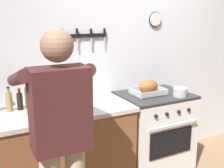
{
  "coord_description": "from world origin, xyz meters",
  "views": [
    {
      "loc": [
        -1.54,
        -1.4,
        1.74
      ],
      "look_at": [
        -0.38,
        0.85,
        1.11
      ],
      "focal_mm": 44.55,
      "sensor_mm": 36.0,
      "label": 1
    }
  ],
  "objects_px": {
    "cutting_board": "(47,111)",
    "bottle_cooking_oil": "(47,98)",
    "bottle_vinegar": "(9,101)",
    "bottle_olive_oil": "(29,97)",
    "stove": "(153,132)",
    "bottle_soy_sauce": "(20,101)",
    "roasting_pan": "(148,88)",
    "saucepan": "(180,92)",
    "person_cook": "(60,135)"
  },
  "relations": [
    {
      "from": "bottle_soy_sauce",
      "to": "bottle_vinegar",
      "type": "xyz_separation_m",
      "value": [
        -0.09,
        0.0,
        0.01
      ]
    },
    {
      "from": "saucepan",
      "to": "bottle_cooking_oil",
      "type": "distance_m",
      "value": 1.38
    },
    {
      "from": "stove",
      "to": "bottle_cooking_oil",
      "type": "xyz_separation_m",
      "value": [
        -1.17,
        0.07,
        0.55
      ]
    },
    {
      "from": "cutting_board",
      "to": "bottle_olive_oil",
      "type": "distance_m",
      "value": 0.23
    },
    {
      "from": "person_cook",
      "to": "cutting_board",
      "type": "relative_size",
      "value": 4.61
    },
    {
      "from": "person_cook",
      "to": "bottle_vinegar",
      "type": "bearing_deg",
      "value": 10.64
    },
    {
      "from": "person_cook",
      "to": "stove",
      "type": "bearing_deg",
      "value": -66.27
    },
    {
      "from": "saucepan",
      "to": "bottle_cooking_oil",
      "type": "bearing_deg",
      "value": 169.31
    },
    {
      "from": "bottle_soy_sauce",
      "to": "bottle_vinegar",
      "type": "bearing_deg",
      "value": 179.46
    },
    {
      "from": "bottle_soy_sauce",
      "to": "bottle_cooking_oil",
      "type": "xyz_separation_m",
      "value": [
        0.24,
        -0.07,
        0.01
      ]
    },
    {
      "from": "cutting_board",
      "to": "bottle_soy_sauce",
      "type": "distance_m",
      "value": 0.28
    },
    {
      "from": "saucepan",
      "to": "stove",
      "type": "bearing_deg",
      "value": 134.62
    },
    {
      "from": "bottle_soy_sauce",
      "to": "bottle_vinegar",
      "type": "relative_size",
      "value": 0.9
    },
    {
      "from": "stove",
      "to": "bottle_soy_sauce",
      "type": "distance_m",
      "value": 1.51
    },
    {
      "from": "person_cook",
      "to": "bottle_soy_sauce",
      "type": "bearing_deg",
      "value": 4.56
    },
    {
      "from": "roasting_pan",
      "to": "bottle_cooking_oil",
      "type": "xyz_separation_m",
      "value": [
        -1.09,
        0.05,
        0.03
      ]
    },
    {
      "from": "bottle_vinegar",
      "to": "bottle_olive_oil",
      "type": "bearing_deg",
      "value": 0.94
    },
    {
      "from": "person_cook",
      "to": "bottle_cooking_oil",
      "type": "xyz_separation_m",
      "value": [
        0.11,
        0.75,
        0.05
      ]
    },
    {
      "from": "person_cook",
      "to": "saucepan",
      "type": "relative_size",
      "value": 10.9
    },
    {
      "from": "saucepan",
      "to": "bottle_cooking_oil",
      "type": "xyz_separation_m",
      "value": [
        -1.36,
        0.26,
        0.05
      ]
    },
    {
      "from": "person_cook",
      "to": "roasting_pan",
      "type": "distance_m",
      "value": 1.39
    },
    {
      "from": "person_cook",
      "to": "saucepan",
      "type": "height_order",
      "value": "person_cook"
    },
    {
      "from": "roasting_pan",
      "to": "saucepan",
      "type": "relative_size",
      "value": 2.31
    },
    {
      "from": "saucepan",
      "to": "bottle_cooking_oil",
      "type": "relative_size",
      "value": 0.64
    },
    {
      "from": "cutting_board",
      "to": "bottle_vinegar",
      "type": "xyz_separation_m",
      "value": [
        -0.29,
        0.17,
        0.08
      ]
    },
    {
      "from": "roasting_pan",
      "to": "bottle_soy_sauce",
      "type": "xyz_separation_m",
      "value": [
        -1.33,
        0.12,
        0.01
      ]
    },
    {
      "from": "bottle_olive_oil",
      "to": "bottle_vinegar",
      "type": "distance_m",
      "value": 0.17
    },
    {
      "from": "stove",
      "to": "person_cook",
      "type": "distance_m",
      "value": 1.53
    },
    {
      "from": "roasting_pan",
      "to": "cutting_board",
      "type": "xyz_separation_m",
      "value": [
        -1.12,
        -0.05,
        -0.06
      ]
    },
    {
      "from": "cutting_board",
      "to": "bottle_cooking_oil",
      "type": "bearing_deg",
      "value": 72.2
    },
    {
      "from": "saucepan",
      "to": "cutting_board",
      "type": "xyz_separation_m",
      "value": [
        -1.39,
        0.15,
        -0.04
      ]
    },
    {
      "from": "cutting_board",
      "to": "bottle_cooking_oil",
      "type": "relative_size",
      "value": 1.51
    },
    {
      "from": "roasting_pan",
      "to": "bottle_vinegar",
      "type": "height_order",
      "value": "bottle_vinegar"
    },
    {
      "from": "cutting_board",
      "to": "bottle_olive_oil",
      "type": "height_order",
      "value": "bottle_olive_oil"
    },
    {
      "from": "bottle_olive_oil",
      "to": "bottle_vinegar",
      "type": "xyz_separation_m",
      "value": [
        -0.17,
        -0.0,
        -0.01
      ]
    },
    {
      "from": "person_cook",
      "to": "roasting_pan",
      "type": "relative_size",
      "value": 4.72
    },
    {
      "from": "saucepan",
      "to": "cutting_board",
      "type": "bearing_deg",
      "value": 173.74
    },
    {
      "from": "roasting_pan",
      "to": "saucepan",
      "type": "distance_m",
      "value": 0.34
    },
    {
      "from": "bottle_soy_sauce",
      "to": "bottle_vinegar",
      "type": "distance_m",
      "value": 0.09
    },
    {
      "from": "cutting_board",
      "to": "stove",
      "type": "bearing_deg",
      "value": 1.84
    },
    {
      "from": "bottle_vinegar",
      "to": "roasting_pan",
      "type": "bearing_deg",
      "value": -4.74
    },
    {
      "from": "bottle_vinegar",
      "to": "bottle_soy_sauce",
      "type": "bearing_deg",
      "value": -0.54
    },
    {
      "from": "stove",
      "to": "person_cook",
      "type": "xyz_separation_m",
      "value": [
        -1.28,
        -0.68,
        0.5
      ]
    },
    {
      "from": "bottle_olive_oil",
      "to": "bottle_cooking_oil",
      "type": "bearing_deg",
      "value": -24.47
    },
    {
      "from": "bottle_soy_sauce",
      "to": "cutting_board",
      "type": "bearing_deg",
      "value": -40.06
    },
    {
      "from": "bottle_soy_sauce",
      "to": "bottle_olive_oil",
      "type": "height_order",
      "value": "bottle_olive_oil"
    },
    {
      "from": "bottle_cooking_oil",
      "to": "saucepan",
      "type": "bearing_deg",
      "value": -10.69
    },
    {
      "from": "bottle_vinegar",
      "to": "saucepan",
      "type": "bearing_deg",
      "value": -10.89
    },
    {
      "from": "bottle_vinegar",
      "to": "person_cook",
      "type": "bearing_deg",
      "value": -74.94
    },
    {
      "from": "bottle_vinegar",
      "to": "stove",
      "type": "bearing_deg",
      "value": -5.08
    }
  ]
}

